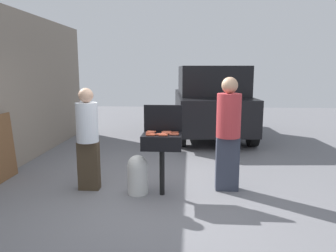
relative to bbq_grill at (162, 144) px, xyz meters
name	(u,v)px	position (x,y,z in m)	size (l,w,h in m)	color
ground_plane	(152,195)	(-0.15, -0.03, -0.81)	(24.00, 24.00, 0.00)	slate
bbq_grill	(162,144)	(0.00, 0.00, 0.00)	(0.60, 0.44, 0.96)	black
grill_lid_open	(163,118)	(0.00, 0.22, 0.36)	(0.60, 0.05, 0.42)	black
hot_dog_0	(150,132)	(-0.19, 0.06, 0.16)	(0.03, 0.03, 0.13)	#C6593D
hot_dog_1	(150,135)	(-0.16, -0.14, 0.16)	(0.03, 0.03, 0.13)	#AD4228
hot_dog_2	(174,135)	(0.18, -0.08, 0.16)	(0.03, 0.03, 0.13)	#B74C33
hot_dog_3	(166,134)	(0.06, -0.02, 0.16)	(0.03, 0.03, 0.13)	#AD4228
hot_dog_4	(163,135)	(0.03, -0.10, 0.16)	(0.03, 0.03, 0.13)	#B74C33
hot_dog_5	(167,132)	(0.07, 0.13, 0.16)	(0.03, 0.03, 0.13)	#B74C33
hot_dog_6	(155,135)	(-0.10, -0.10, 0.16)	(0.03, 0.03, 0.13)	#AD4228
hot_dog_7	(163,135)	(0.03, -0.15, 0.16)	(0.03, 0.03, 0.13)	#AD4228
hot_dog_8	(150,134)	(-0.17, -0.05, 0.16)	(0.03, 0.03, 0.13)	#AD4228
hot_dog_9	(166,132)	(0.05, 0.08, 0.16)	(0.03, 0.03, 0.13)	#C6593D
hot_dog_10	(174,133)	(0.18, 0.08, 0.16)	(0.03, 0.03, 0.13)	#AD4228
hot_dog_11	(161,134)	(-0.01, -0.06, 0.16)	(0.03, 0.03, 0.13)	#B74C33
hot_dog_12	(175,134)	(0.19, -0.05, 0.16)	(0.03, 0.03, 0.13)	#B74C33
hot_dog_13	(166,133)	(0.07, 0.01, 0.16)	(0.03, 0.03, 0.13)	#B74C33
hot_dog_14	(152,132)	(-0.17, 0.13, 0.16)	(0.03, 0.03, 0.13)	#C6593D
propane_tank	(138,174)	(-0.39, 0.03, -0.49)	(0.32, 0.32, 0.62)	silver
person_left	(88,135)	(-1.20, 0.15, 0.08)	(0.35, 0.35, 1.64)	#3F3323
person_right	(228,130)	(1.03, 0.28, 0.17)	(0.38, 0.38, 1.81)	#333847
parked_minivan	(210,101)	(1.00, 4.75, 0.21)	(2.29, 4.53, 2.02)	black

